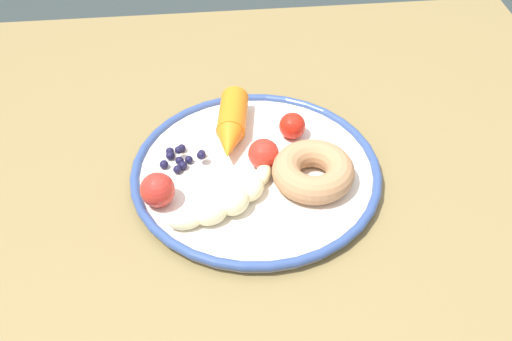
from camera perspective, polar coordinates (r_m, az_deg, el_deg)
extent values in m
cube|color=olive|center=(0.83, -1.32, 0.14)|extent=(1.02, 0.79, 0.03)
cube|color=olive|center=(1.41, 16.19, -0.05)|extent=(0.05, 0.05, 0.70)
cube|color=olive|center=(1.38, -21.27, -2.69)|extent=(0.05, 0.05, 0.70)
cylinder|color=silver|center=(0.79, 0.00, -0.32)|extent=(0.31, 0.31, 0.01)
torus|color=#344E8D|center=(0.78, 0.00, 0.00)|extent=(0.32, 0.32, 0.01)
ellipsoid|color=#F8EBAB|center=(0.72, -6.56, -4.70)|extent=(0.04, 0.02, 0.02)
ellipsoid|color=#F8EBAB|center=(0.72, -4.11, -4.06)|extent=(0.04, 0.04, 0.02)
ellipsoid|color=#F8EBAB|center=(0.73, -1.97, -2.95)|extent=(0.05, 0.05, 0.03)
ellipsoid|color=#F8EBAB|center=(0.74, -0.34, -1.76)|extent=(0.04, 0.05, 0.02)
ellipsoid|color=#F8EBAB|center=(0.77, 0.62, -0.38)|extent=(0.03, 0.04, 0.02)
cylinder|color=orange|center=(0.84, -2.14, 5.19)|extent=(0.05, 0.08, 0.04)
cone|color=orange|center=(0.79, -2.50, 2.33)|extent=(0.05, 0.06, 0.04)
torus|color=tan|center=(0.76, 5.28, -0.07)|extent=(0.14, 0.14, 0.04)
sphere|color=#191638|center=(0.79, -6.75, 0.46)|extent=(0.01, 0.01, 0.01)
sphere|color=#191638|center=(0.79, -8.46, 0.55)|extent=(0.01, 0.01, 0.01)
sphere|color=#191638|center=(0.80, -5.01, 1.38)|extent=(0.01, 0.01, 0.01)
sphere|color=#191638|center=(0.78, -7.24, 0.09)|extent=(0.01, 0.01, 0.01)
sphere|color=#191638|center=(0.80, -7.04, 0.89)|extent=(0.01, 0.01, 0.01)
sphere|color=#191638|center=(0.81, -6.84, 2.05)|extent=(0.01, 0.01, 0.01)
sphere|color=#191638|center=(0.80, -6.20, 1.01)|extent=(0.01, 0.01, 0.01)
sphere|color=#191638|center=(0.81, -7.93, 1.75)|extent=(0.01, 0.01, 0.01)
sphere|color=#191638|center=(0.80, -7.89, 1.30)|extent=(0.01, 0.01, 0.01)
sphere|color=#191638|center=(0.79, -5.05, 1.41)|extent=(0.01, 0.01, 0.01)
sphere|color=#191638|center=(0.80, -7.14, 2.02)|extent=(0.01, 0.01, 0.01)
sphere|color=red|center=(0.83, 3.35, 4.13)|extent=(0.04, 0.04, 0.04)
sphere|color=red|center=(0.74, -9.04, -1.77)|extent=(0.04, 0.04, 0.04)
sphere|color=red|center=(0.78, 0.70, 1.54)|extent=(0.04, 0.04, 0.04)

